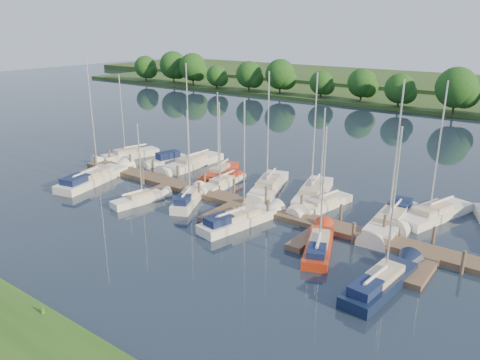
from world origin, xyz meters
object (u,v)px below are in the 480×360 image
Objects in this scene: dock at (236,205)px; sailboat_n_5 at (268,188)px; sailboat_s_2 at (189,200)px; sailboat_n_0 at (128,156)px; motorboat at (167,161)px.

sailboat_n_5 reaches higher than dock.
dock is 4.72× the size of sailboat_s_2.
sailboat_n_0 is at bearing 166.54° from dock.
sailboat_n_5 is (0.06, 4.80, 0.08)m from dock.
dock is at bearing -178.50° from sailboat_n_0.
dock is 19.60m from sailboat_n_0.
dock is 4.02× the size of sailboat_n_0.
dock is 7.46× the size of motorboat.
sailboat_s_2 is (15.29, -6.36, 0.05)m from sailboat_n_0.
sailboat_n_5 is at bearing 89.31° from dock.
sailboat_s_2 reaches higher than dock.
motorboat is 13.89m from sailboat_n_5.
motorboat is at bearing -153.45° from sailboat_n_0.
sailboat_n_0 is 1.17× the size of sailboat_s_2.
sailboat_s_2 is (10.04, -7.43, -0.02)m from motorboat.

